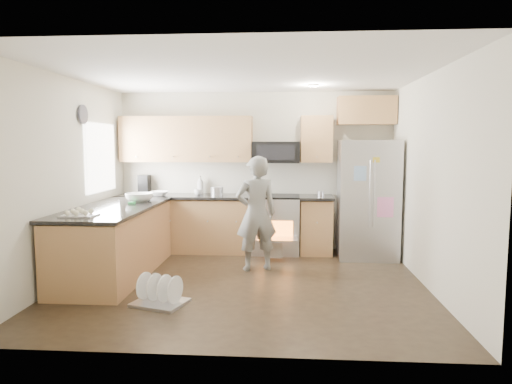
# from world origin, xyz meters

# --- Properties ---
(ground) EXTENTS (4.50, 4.50, 0.00)m
(ground) POSITION_xyz_m (0.00, 0.00, 0.00)
(ground) COLOR black
(ground) RESTS_ON ground
(room_shell) EXTENTS (4.54, 4.04, 2.62)m
(room_shell) POSITION_xyz_m (-0.04, 0.02, 1.67)
(room_shell) COLOR beige
(room_shell) RESTS_ON ground
(back_cabinet_run) EXTENTS (4.45, 0.64, 2.50)m
(back_cabinet_run) POSITION_xyz_m (-0.58, 1.75, 0.96)
(back_cabinet_run) COLOR #9E693F
(back_cabinet_run) RESTS_ON ground
(peninsula) EXTENTS (0.96, 2.36, 1.05)m
(peninsula) POSITION_xyz_m (-1.75, 0.25, 0.47)
(peninsula) COLOR #9E693F
(peninsula) RESTS_ON ground
(stove_range) EXTENTS (0.76, 0.97, 1.79)m
(stove_range) POSITION_xyz_m (0.35, 1.69, 0.68)
(stove_range) COLOR #B7B7BC
(stove_range) RESTS_ON ground
(refrigerator) EXTENTS (0.90, 0.72, 1.81)m
(refrigerator) POSITION_xyz_m (1.77, 1.45, 0.91)
(refrigerator) COLOR #B7B7BC
(refrigerator) RESTS_ON ground
(person) EXTENTS (0.67, 0.54, 1.59)m
(person) POSITION_xyz_m (0.11, 0.63, 0.79)
(person) COLOR gray
(person) RESTS_ON ground
(dish_rack) EXTENTS (0.65, 0.58, 0.34)m
(dish_rack) POSITION_xyz_m (-0.85, -0.82, 0.09)
(dish_rack) COLOR #B7B7BC
(dish_rack) RESTS_ON ground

